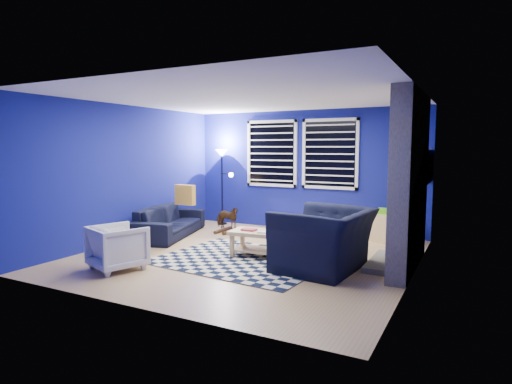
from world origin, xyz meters
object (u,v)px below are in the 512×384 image
armchair_bent (118,247)px  floor_lamp (222,163)px  armchair_big (324,240)px  coffee_table (259,238)px  sofa (170,221)px  rocking_horse (227,217)px  tv (428,167)px  cabinet (386,227)px

armchair_bent → floor_lamp: size_ratio=0.42×
armchair_big → coffee_table: armchair_big is taller
sofa → rocking_horse: 1.16m
armchair_bent → coffee_table: armchair_bent is taller
floor_lamp → coffee_table: bearing=-47.3°
armchair_bent → rocking_horse: armchair_bent is taller
tv → rocking_horse: (-3.74, -0.50, -1.09)m
armchair_big → armchair_bent: bearing=-57.8°
tv → sofa: size_ratio=0.50×
armchair_big → floor_lamp: size_ratio=0.79×
armchair_bent → cabinet: 4.73m
tv → rocking_horse: size_ratio=1.78×
sofa → armchair_big: bearing=-119.6°
armchair_big → tv: bearing=158.2°
armchair_big → floor_lamp: bearing=-121.7°
rocking_horse → cabinet: bearing=-78.9°
tv → cabinet: size_ratio=1.37×
coffee_table → cabinet: 2.61m
armchair_bent → rocking_horse: (-0.01, 3.00, -0.01)m
sofa → tv: bearing=-89.6°
sofa → cabinet: 4.13m
tv → coffee_table: 3.19m
rocking_horse → cabinet: 3.12m
rocking_horse → coffee_table: bearing=-134.9°
armchair_big → cabinet: 2.32m
armchair_big → armchair_bent: size_ratio=1.90×
rocking_horse → cabinet: cabinet is taller
armchair_big → coffee_table: (-1.14, 0.19, -0.13)m
floor_lamp → rocking_horse: bearing=-52.8°
coffee_table → tv: bearing=41.2°
sofa → armchair_big: (3.43, -0.83, 0.14)m
tv → armchair_big: bearing=-117.2°
tv → coffee_table: (-2.25, -1.97, -1.09)m
tv → sofa: (-4.55, -1.34, -1.11)m
armchair_big → sofa: bearing=-98.2°
tv → cabinet: (-0.68, 0.11, -1.13)m
sofa → armchair_bent: size_ratio=2.87×
tv → cabinet: 1.32m
armchair_big → armchair_bent: 2.94m
sofa → coffee_table: 2.38m
cabinet → floor_lamp: size_ratio=0.43×
coffee_table → armchair_bent: bearing=-134.2°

